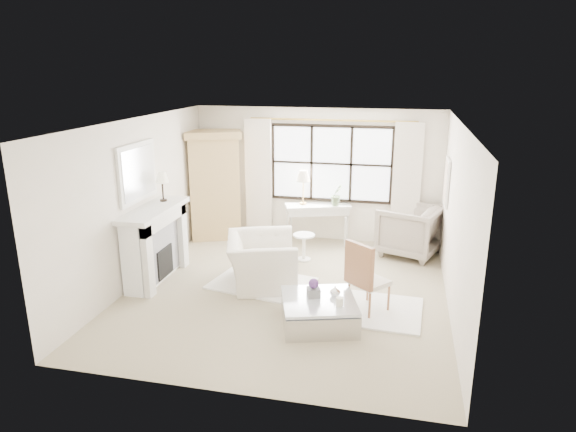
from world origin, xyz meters
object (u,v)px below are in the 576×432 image
armoire (215,184)px  console_table (317,223)px  club_armchair (262,261)px  coffee_table (319,312)px

armoire → console_table: armoire is taller
armoire → club_armchair: size_ratio=1.79×
armoire → club_armchair: 2.78m
club_armchair → coffee_table: (1.15, -1.15, -0.22)m
armoire → club_armchair: (1.59, -2.16, -0.73)m
armoire → coffee_table: size_ratio=1.80×
console_table → coffee_table: bearing=-99.5°
console_table → club_armchair: club_armchair is taller
console_table → coffee_table: 3.49m
club_armchair → coffee_table: size_ratio=1.00×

